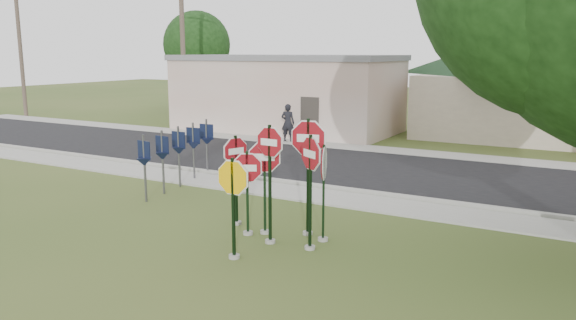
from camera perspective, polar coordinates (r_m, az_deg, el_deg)
The scene contains 20 objects.
ground at distance 12.27m, azimuth -5.04°, elevation -9.92°, with size 120.00×120.00×0.00m, color #374E1D.
sidewalk_near at distance 16.86m, azimuth 5.58°, elevation -4.00°, with size 60.00×1.60×0.06m, color gray.
road at distance 20.95m, azimuth 10.57°, elevation -1.22°, with size 60.00×7.00×0.04m, color black.
sidewalk_far at distance 24.99m, azimuth 13.78°, elevation 0.63°, with size 60.00×1.60×0.06m, color gray.
curb at distance 17.74m, azimuth 6.90°, elevation -3.14°, with size 60.00×0.20×0.14m, color gray.
stop_sign_center at distance 12.69m, azimuth -1.86°, elevation -0.88°, with size 0.96×0.24×2.85m.
stop_sign_yellow at distance 11.86m, azimuth -5.60°, elevation -3.64°, with size 1.05×0.24×2.30m.
stop_sign_left at distance 13.42m, azimuth -4.16°, elevation -2.37°, with size 0.88×0.48×2.15m.
stop_sign_right at distance 12.29m, azimuth 2.29°, elevation -1.67°, with size 0.89×0.55×2.70m.
stop_sign_back_right at distance 13.26m, azimuth 2.06°, elevation 0.23°, with size 1.16×0.24×2.96m.
stop_sign_back_left at distance 13.43m, azimuth -2.39°, elevation -1.40°, with size 0.96×0.49×2.43m.
stop_sign_far_right at distance 12.92m, azimuth 3.65°, elevation -2.04°, with size 0.35×1.02×2.39m.
stop_sign_far_left at distance 14.21m, azimuth -5.32°, elevation -0.93°, with size 0.37×0.91×2.40m.
route_sign_row at distance 18.61m, azimuth -11.03°, elevation 1.02°, with size 1.43×4.63×2.00m.
building_stucco at distance 31.60m, azimuth -0.13°, elevation 6.91°, with size 12.20×6.20×4.20m.
building_house at distance 31.76m, azimuth 21.45°, elevation 8.89°, with size 11.60×11.60×6.20m.
utility_pole_near at distance 32.07m, azimuth -10.66°, elevation 11.82°, with size 2.20×0.26×9.50m.
utility_pole_far at distance 42.42m, azimuth -25.56°, elevation 10.35°, with size 2.20×0.26×9.00m.
bg_tree_left at distance 42.68m, azimuth -9.24°, elevation 11.47°, with size 4.90×4.90×7.35m.
pedestrian at distance 27.36m, azimuth -0.02°, elevation 3.82°, with size 0.67×0.44×1.83m, color black.
Camera 1 is at (6.53, -9.43, 4.35)m, focal length 35.00 mm.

